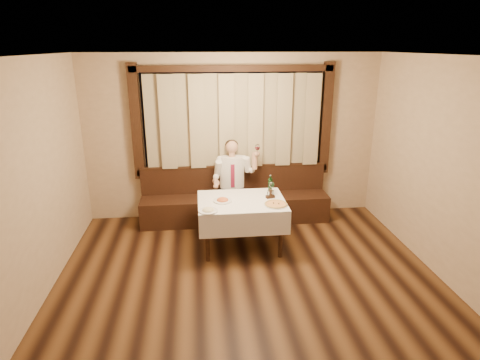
{
  "coord_description": "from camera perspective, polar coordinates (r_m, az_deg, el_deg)",
  "views": [
    {
      "loc": [
        -0.61,
        -3.72,
        2.91
      ],
      "look_at": [
        0.0,
        1.9,
        1.0
      ],
      "focal_mm": 30.0,
      "sensor_mm": 36.0,
      "label": 1
    }
  ],
  "objects": [
    {
      "name": "green_bottle",
      "position": [
        6.1,
        4.32,
        -0.8
      ],
      "size": [
        0.06,
        0.06,
        0.29
      ],
      "rotation": [
        0.0,
        0.0,
        0.13
      ],
      "color": "#0F4713",
      "rests_on": "dining_table"
    },
    {
      "name": "banquette",
      "position": [
        6.97,
        -0.73,
        -3.22
      ],
      "size": [
        3.2,
        0.61,
        0.94
      ],
      "color": "black",
      "rests_on": "ground"
    },
    {
      "name": "pizza",
      "position": [
        5.7,
        5.12,
        -3.44
      ],
      "size": [
        0.34,
        0.34,
        0.04
      ],
      "rotation": [
        0.0,
        0.0,
        -0.44
      ],
      "color": "white",
      "rests_on": "dining_table"
    },
    {
      "name": "cruet_caddy",
      "position": [
        5.94,
        4.33,
        -2.13
      ],
      "size": [
        0.14,
        0.09,
        0.14
      ],
      "rotation": [
        0.0,
        0.0,
        0.27
      ],
      "color": "black",
      "rests_on": "dining_table"
    },
    {
      "name": "seated_man",
      "position": [
        6.71,
        -1.03,
        0.56
      ],
      "size": [
        0.78,
        0.58,
        1.42
      ],
      "color": "black",
      "rests_on": "ground"
    },
    {
      "name": "table_wine_glass",
      "position": [
        6.02,
        4.55,
        -0.76
      ],
      "size": [
        0.08,
        0.08,
        0.21
      ],
      "rotation": [
        0.0,
        0.0,
        0.21
      ],
      "color": "white",
      "rests_on": "dining_table"
    },
    {
      "name": "pasta_red",
      "position": [
        5.81,
        -2.5,
        -2.69
      ],
      "size": [
        0.27,
        0.27,
        0.09
      ],
      "rotation": [
        0.0,
        0.0,
        -0.13
      ],
      "color": "white",
      "rests_on": "dining_table"
    },
    {
      "name": "dining_table",
      "position": [
        5.9,
        0.21,
        -3.83
      ],
      "size": [
        1.27,
        0.97,
        0.76
      ],
      "color": "black",
      "rests_on": "ground"
    },
    {
      "name": "pasta_cream",
      "position": [
        5.48,
        -4.54,
        -4.11
      ],
      "size": [
        0.27,
        0.27,
        0.09
      ],
      "rotation": [
        0.0,
        0.0,
        -0.19
      ],
      "color": "white",
      "rests_on": "dining_table"
    },
    {
      "name": "room",
      "position": [
        4.94,
        1.15,
        2.06
      ],
      "size": [
        5.01,
        6.01,
        2.81
      ],
      "color": "black",
      "rests_on": "ground"
    }
  ]
}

